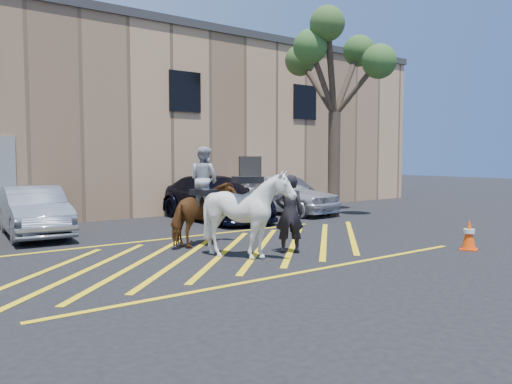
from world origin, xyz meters
TOP-DOWN VIEW (x-y plane):
  - ground at (0.00, 0.00)m, footprint 90.00×90.00m
  - car_silver_sedan at (-2.86, 4.84)m, footprint 1.76×4.24m
  - car_blue_suv at (3.00, 4.89)m, footprint 2.17×5.25m
  - car_white_suv at (6.16, 4.96)m, footprint 2.38×4.75m
  - handler at (1.18, -1.19)m, footprint 0.77×0.69m
  - warehouse at (-0.01, 11.99)m, footprint 32.42×10.20m
  - hatching_zone at (-0.00, -0.30)m, footprint 12.60×5.12m
  - mounted_bay at (0.10, 0.74)m, footprint 2.00×1.38m
  - saddled_white at (0.07, -1.14)m, footprint 1.90×2.04m
  - traffic_cone at (4.79, -3.41)m, footprint 0.50×0.50m
  - tree at (7.13, 3.30)m, footprint 3.99×4.37m

SIDE VIEW (x-z plane):
  - ground at x=0.00m, z-range 0.00..0.00m
  - hatching_zone at x=0.00m, z-range 0.00..0.01m
  - traffic_cone at x=4.79m, z-range 0.00..0.73m
  - car_silver_sedan at x=-2.86m, z-range 0.00..1.37m
  - car_blue_suv at x=3.00m, z-range 0.00..1.52m
  - car_white_suv at x=6.16m, z-range 0.00..1.55m
  - handler at x=1.18m, z-range 0.00..1.78m
  - saddled_white at x=0.07m, z-range 0.01..1.90m
  - mounted_bay at x=0.10m, z-range -0.23..2.19m
  - warehouse at x=-0.01m, z-range 0.00..7.30m
  - tree at x=7.13m, z-range 2.04..9.35m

